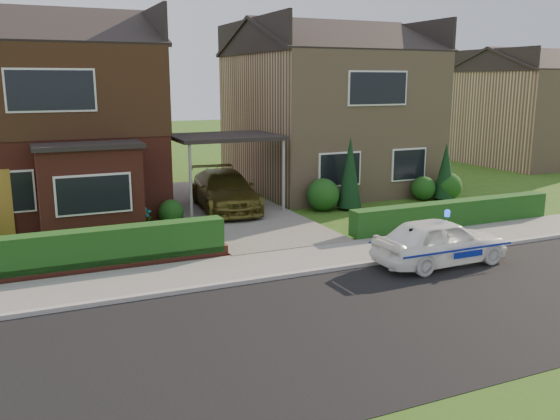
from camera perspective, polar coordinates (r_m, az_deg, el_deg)
ground at (r=12.57m, az=11.69°, el=-9.83°), size 120.00×120.00×0.00m
road at (r=12.57m, az=11.69°, el=-9.83°), size 60.00×6.00×0.02m
kerb at (r=14.96m, az=4.85°, el=-5.72°), size 60.00×0.16×0.12m
sidewalk at (r=15.84m, az=3.00°, el=-4.69°), size 60.00×2.00×0.10m
driveway at (r=22.00m, az=-5.22°, el=0.17°), size 3.80×12.00×0.12m
house_left at (r=23.30m, az=-21.61°, el=9.35°), size 7.50×9.53×7.25m
house_right at (r=26.63m, az=4.50°, el=10.12°), size 7.50×8.06×7.25m
carport_link at (r=21.56m, az=-5.32°, el=6.90°), size 3.80×3.00×2.77m
dwarf_wall at (r=15.38m, az=-18.88°, el=-5.39°), size 7.70×0.25×0.36m
hedge_left at (r=15.57m, az=-18.89°, el=-5.86°), size 7.50×0.55×0.90m
hedge_right at (r=20.03m, az=16.26°, el=-1.68°), size 7.50×0.55×0.80m
shrub_left_mid at (r=19.31m, az=-14.86°, el=-0.10°), size 1.32×1.32×1.32m
shrub_left_near at (r=19.96m, az=-10.44°, el=-0.20°), size 0.84×0.84×0.84m
shrub_right_near at (r=21.72m, az=4.15°, el=1.48°), size 1.20×1.20×1.20m
shrub_right_mid at (r=24.31m, az=13.63°, el=2.05°), size 0.96×0.96×0.96m
shrub_right_far at (r=24.69m, az=15.90°, el=2.22°), size 1.08×1.08×1.08m
conifer_a at (r=21.91m, az=6.73°, el=3.38°), size 0.90×0.90×2.60m
conifer_b at (r=24.48m, az=15.62°, el=3.48°), size 0.90×0.90×2.20m
neighbour_right at (r=37.07m, az=22.75°, el=8.20°), size 6.50×7.00×5.20m
police_car at (r=15.85m, az=15.15°, el=-2.95°), size 3.35×3.67×1.41m
driveway_car at (r=21.50m, az=-5.35°, el=1.90°), size 2.42×4.89×1.37m
potted_plant_a at (r=19.19m, az=-12.81°, el=-0.92°), size 0.42×0.30×0.76m
potted_plant_b at (r=18.86m, az=-14.83°, el=-1.22°), size 0.54×0.51×0.79m
potted_plant_c at (r=17.44m, az=-8.64°, el=-2.16°), size 0.47×0.47×0.72m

